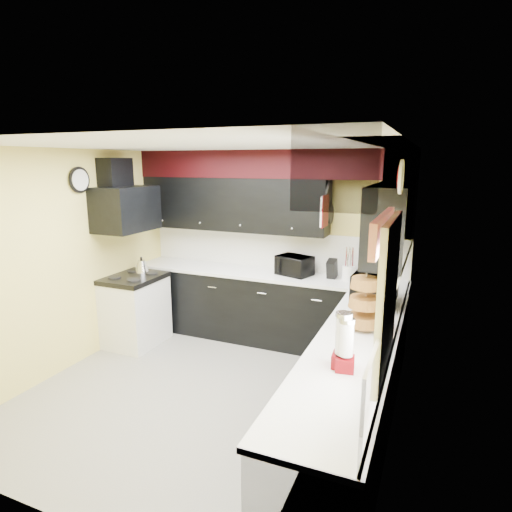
{
  "coord_description": "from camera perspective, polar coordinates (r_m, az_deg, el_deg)",
  "views": [
    {
      "loc": [
        2.01,
        -3.53,
        2.35
      ],
      "look_at": [
        0.18,
        0.81,
        1.31
      ],
      "focal_mm": 30.0,
      "sensor_mm": 36.0,
      "label": 1
    }
  ],
  "objects": [
    {
      "name": "splash_back",
      "position": [
        5.8,
        2.08,
        0.88
      ],
      "size": [
        3.6,
        0.02,
        0.5
      ],
      "primitive_type": "cube",
      "color": "white",
      "rests_on": "counter_back"
    },
    {
      "name": "utensil_crock",
      "position": [
        5.32,
        12.26,
        -2.24
      ],
      "size": [
        0.18,
        0.18,
        0.18
      ],
      "primitive_type": "cylinder",
      "rotation": [
        0.0,
        0.0,
        0.09
      ],
      "color": "white",
      "rests_on": "counter_back"
    },
    {
      "name": "splash_right",
      "position": [
        3.72,
        18.37,
        -6.43
      ],
      "size": [
        0.02,
        3.6,
        0.5
      ],
      "primitive_type": "cube",
      "color": "white",
      "rests_on": "counter_right"
    },
    {
      "name": "dispenser_b",
      "position": [
        3.05,
        11.88,
        -11.84
      ],
      "size": [
        0.14,
        0.14,
        0.34
      ],
      "primitive_type": null,
      "rotation": [
        0.0,
        0.0,
        0.15
      ],
      "color": "#65170B",
      "rests_on": "counter_right"
    },
    {
      "name": "valance",
      "position": [
        2.67,
        16.56,
        3.26
      ],
      "size": [
        0.04,
        0.88,
        0.2
      ],
      "primitive_type": "cube",
      "color": "red",
      "rests_on": "wall_right"
    },
    {
      "name": "baskets",
      "position": [
        3.8,
        14.35,
        -5.95
      ],
      "size": [
        0.27,
        0.27,
        0.5
      ],
      "primitive_type": null,
      "color": "brown",
      "rests_on": "upper_right"
    },
    {
      "name": "pan_mid",
      "position": [
        5.12,
        9.28,
        5.53
      ],
      "size": [
        0.03,
        0.28,
        0.46
      ],
      "primitive_type": null,
      "color": "black",
      "rests_on": "upper_back"
    },
    {
      "name": "upper_back",
      "position": [
        5.76,
        -3.15,
        6.92
      ],
      "size": [
        2.6,
        0.35,
        0.7
      ],
      "primitive_type": "cube",
      "color": "black",
      "rests_on": "wall_back"
    },
    {
      "name": "kettle",
      "position": [
        5.87,
        -15.0,
        -1.31
      ],
      "size": [
        0.2,
        0.2,
        0.16
      ],
      "primitive_type": null,
      "rotation": [
        0.0,
        0.0,
        0.17
      ],
      "color": "#ACACB0",
      "rests_on": "cooktop"
    },
    {
      "name": "counter_back",
      "position": [
        5.6,
        1.0,
        -2.37
      ],
      "size": [
        3.62,
        0.64,
        0.04
      ],
      "primitive_type": "cube",
      "color": "white",
      "rests_on": "cab_back"
    },
    {
      "name": "clock",
      "position": [
        5.35,
        -22.49,
        9.35
      ],
      "size": [
        0.03,
        0.3,
        0.3
      ],
      "primitive_type": null,
      "color": "black",
      "rests_on": "wall_left"
    },
    {
      "name": "microwave",
      "position": [
        4.53,
        15.59,
        -4.07
      ],
      "size": [
        0.42,
        0.6,
        0.32
      ],
      "primitive_type": "imported",
      "rotation": [
        0.0,
        0.0,
        1.52
      ],
      "color": "black",
      "rests_on": "counter_right"
    },
    {
      "name": "deco_plate",
      "position": [
        3.19,
        18.78,
        9.95
      ],
      "size": [
        0.03,
        0.24,
        0.24
      ],
      "primitive_type": null,
      "color": "white",
      "rests_on": "wall_right"
    },
    {
      "name": "soffit_back",
      "position": [
        5.53,
        1.53,
        12.16
      ],
      "size": [
        3.6,
        0.36,
        0.35
      ],
      "primitive_type": "cube",
      "color": "black",
      "rests_on": "wall_back"
    },
    {
      "name": "wall_back",
      "position": [
        5.8,
        2.12,
        1.48
      ],
      "size": [
        3.6,
        0.06,
        2.5
      ],
      "primitive_type": "cube",
      "color": "#E0C666",
      "rests_on": "ground"
    },
    {
      "name": "soffit_right",
      "position": [
        3.37,
        16.51,
        11.48
      ],
      "size": [
        0.36,
        3.24,
        0.35
      ],
      "primitive_type": "cube",
      "color": "black",
      "rests_on": "wall_right"
    },
    {
      "name": "ground",
      "position": [
        4.69,
        -6.22,
        -17.72
      ],
      "size": [
        3.6,
        3.6,
        0.0
      ],
      "primitive_type": "plane",
      "color": "gray",
      "rests_on": "ground"
    },
    {
      "name": "counter_right",
      "position": [
        3.57,
        12.92,
        -11.57
      ],
      "size": [
        0.64,
        3.02,
        0.04
      ],
      "primitive_type": "cube",
      "color": "white",
      "rests_on": "cab_right"
    },
    {
      "name": "ceiling",
      "position": [
        4.06,
        -7.08,
        14.43
      ],
      "size": [
        3.6,
        3.6,
        0.06
      ],
      "primitive_type": "cube",
      "color": "white",
      "rests_on": "wall_back"
    },
    {
      "name": "cab_back",
      "position": [
        5.74,
        0.98,
        -6.92
      ],
      "size": [
        3.6,
        0.6,
        0.9
      ],
      "primitive_type": "cube",
      "color": "black",
      "rests_on": "ground"
    },
    {
      "name": "upper_right",
      "position": [
        4.48,
        17.78,
        4.76
      ],
      "size": [
        0.35,
        1.8,
        0.7
      ],
      "primitive_type": "cube",
      "color": "black",
      "rests_on": "wall_right"
    },
    {
      "name": "pan_low",
      "position": [
        5.38,
        9.93,
        5.51
      ],
      "size": [
        0.03,
        0.24,
        0.42
      ],
      "primitive_type": null,
      "color": "black",
      "rests_on": "upper_back"
    },
    {
      "name": "wall_left",
      "position": [
        5.31,
        -23.82,
        -0.62
      ],
      "size": [
        0.06,
        3.6,
        2.5
      ],
      "primitive_type": "cube",
      "color": "#E0C666",
      "rests_on": "ground"
    },
    {
      "name": "stove",
      "position": [
        5.86,
        -15.73,
        -7.2
      ],
      "size": [
        0.6,
        0.75,
        0.86
      ],
      "primitive_type": "cube",
      "color": "white",
      "rests_on": "ground"
    },
    {
      "name": "dispenser_a",
      "position": [
        3.09,
        11.51,
        -11.22
      ],
      "size": [
        0.15,
        0.15,
        0.37
      ],
      "primitive_type": null,
      "rotation": [
        0.0,
        0.0,
        0.07
      ],
      "color": "#650010",
      "rests_on": "counter_right"
    },
    {
      "name": "hood_duct",
      "position": [
        5.65,
        -18.25,
        10.29
      ],
      "size": [
        0.24,
        0.4,
        0.4
      ],
      "primitive_type": "cube",
      "color": "black",
      "rests_on": "wall_left"
    },
    {
      "name": "cab_right",
      "position": [
        3.78,
        12.56,
        -18.1
      ],
      "size": [
        0.6,
        3.0,
        0.9
      ],
      "primitive_type": "cube",
      "color": "black",
      "rests_on": "ground"
    },
    {
      "name": "cut_board",
      "position": [
        5.0,
        9.08,
        5.95
      ],
      "size": [
        0.03,
        0.26,
        0.35
      ],
      "primitive_type": "cube",
      "color": "white",
      "rests_on": "upper_back"
    },
    {
      "name": "pan_top",
      "position": [
        5.23,
        9.72,
        8.4
      ],
      "size": [
        0.03,
        0.22,
        0.4
      ],
      "primitive_type": null,
      "color": "black",
      "rests_on": "upper_back"
    },
    {
      "name": "knife_block",
      "position": [
        5.36,
        10.1,
        -1.74
      ],
      "size": [
        0.11,
        0.15,
        0.24
      ],
      "primitive_type": "cube",
      "rotation": [
        0.0,
        0.0,
        -0.03
      ],
      "color": "black",
      "rests_on": "counter_back"
    },
    {
      "name": "hood",
      "position": [
        5.59,
        -16.95,
        6.04
      ],
      "size": [
        0.5,
        0.78,
        0.55
      ],
      "primitive_type": "cube",
      "color": "black",
      "rests_on": "wall_left"
    },
    {
      "name": "window",
      "position": [
        2.76,
        17.18,
        -5.07
      ],
      "size": [
        0.03,
        0.86,
        0.96
      ],
      "primitive_type": null,
      "color": "white",
      "rests_on": "wall_right"
    },
    {
      "name": "toaster_oven",
      "position": [
        5.46,
        5.09,
        -1.26
      ],
      "size": [
        0.51,
        0.47,
        0.25
      ],
      "primitive_type": "imported",
      "rotation": [
        0.0,
        0.0,
        -0.32
      ],
      "color": "black",
      "rests_on": "counter_back"
    },
    {
      "name": "cooktop",
      "position": [
        5.72,
        -16.0,
        -2.85
      ],
      "size": [
        0.62,
        0.77,
        0.06
      ],
      "primitive_type": "cube",
      "color": "black",
      "rests_on": "stove"
    },
    {
      "name": "wall_right",
      "position": [
        3.7,
        18.59,
        -5.56
      ],
      "size": [
        0.06,
        3.6,
        2.5
      ],
      "primitive_type": "cube",
      "color": "#E0C666",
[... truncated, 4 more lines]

